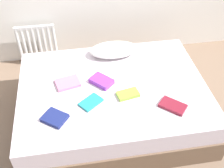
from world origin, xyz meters
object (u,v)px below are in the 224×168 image
at_px(textbook_maroon, 173,106).
at_px(bed, 113,102).
at_px(textbook_navy, 55,118).
at_px(textbook_purple, 102,81).
at_px(pillow, 114,50).
at_px(textbook_pink, 68,83).
at_px(radiator, 37,42).
at_px(textbook_teal, 91,102).
at_px(textbook_lime, 128,94).

bearing_deg(textbook_maroon, bed, -174.93).
xyz_separation_m(textbook_navy, textbook_purple, (0.50, 0.43, 0.01)).
distance_m(pillow, textbook_purple, 0.52).
bearing_deg(bed, textbook_pink, 167.39).
distance_m(radiator, textbook_pink, 1.18).
bearing_deg(textbook_pink, textbook_navy, -119.84).
height_order(pillow, textbook_purple, pillow).
xyz_separation_m(bed, textbook_maroon, (0.52, -0.39, 0.27)).
bearing_deg(textbook_navy, textbook_pink, 110.15).
xyz_separation_m(textbook_teal, textbook_pink, (-0.21, 0.32, 0.00)).
bearing_deg(textbook_teal, radiator, 75.42).
height_order(textbook_lime, textbook_purple, textbook_purple).
xyz_separation_m(textbook_pink, textbook_lime, (0.59, -0.27, 0.00)).
height_order(textbook_navy, textbook_purple, textbook_purple).
relative_size(radiator, textbook_purple, 2.26).
relative_size(radiator, textbook_lime, 2.38).
bearing_deg(textbook_maroon, textbook_teal, -151.18).
height_order(pillow, textbook_navy, pillow).
distance_m(textbook_navy, textbook_purple, 0.66).
xyz_separation_m(bed, textbook_lime, (0.13, -0.17, 0.27)).
relative_size(bed, pillow, 3.54).
height_order(textbook_maroon, textbook_lime, same).
bearing_deg(textbook_maroon, textbook_navy, -139.51).
relative_size(textbook_teal, textbook_lime, 1.00).
bearing_deg(textbook_navy, textbook_lime, 52.17).
bearing_deg(textbook_pink, pillow, 24.73).
distance_m(bed, textbook_maroon, 0.71).
bearing_deg(pillow, textbook_pink, -142.21).
distance_m(bed, textbook_teal, 0.42).
height_order(textbook_teal, textbook_purple, textbook_purple).
distance_m(bed, textbook_pink, 0.55).
distance_m(radiator, pillow, 1.18).
relative_size(textbook_teal, textbook_purple, 0.95).
relative_size(textbook_maroon, textbook_teal, 1.13).
bearing_deg(textbook_purple, textbook_teal, -70.80).
xyz_separation_m(pillow, textbook_navy, (-0.71, -0.91, -0.05)).
relative_size(pillow, textbook_pink, 2.30).
bearing_deg(textbook_teal, bed, 2.38).
bearing_deg(pillow, textbook_teal, -115.14).
distance_m(pillow, textbook_pink, 0.72).
relative_size(bed, textbook_pink, 8.13).
xyz_separation_m(textbook_maroon, textbook_teal, (-0.78, 0.18, -0.00)).
relative_size(textbook_maroon, textbook_lime, 1.14).
height_order(textbook_pink, textbook_navy, textbook_navy).
bearing_deg(textbook_teal, textbook_purple, 24.96).
xyz_separation_m(textbook_pink, textbook_navy, (-0.14, -0.47, 0.00)).
relative_size(textbook_pink, textbook_lime, 1.12).
bearing_deg(textbook_purple, textbook_pink, -139.73).
height_order(bed, pillow, pillow).
bearing_deg(textbook_pink, bed, -25.67).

